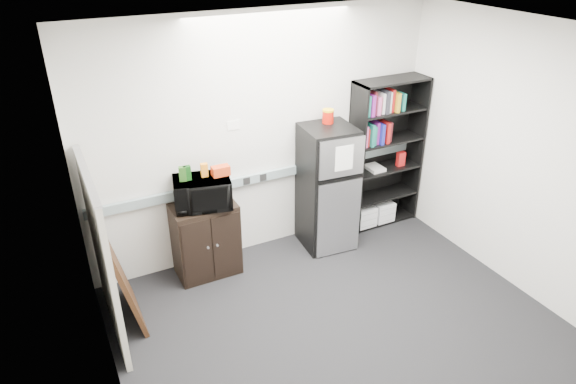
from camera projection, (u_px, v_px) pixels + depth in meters
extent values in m
plane|color=black|center=(345.00, 332.00, 4.82)|extent=(4.00, 4.00, 0.00)
cube|color=silver|center=(264.00, 137.00, 5.58)|extent=(4.00, 0.02, 2.70)
cube|color=silver|center=(525.00, 162.00, 5.00)|extent=(0.02, 3.50, 2.70)
cube|color=silver|center=(100.00, 274.00, 3.39)|extent=(0.02, 3.50, 2.70)
cube|color=white|center=(365.00, 38.00, 3.57)|extent=(4.00, 3.50, 0.02)
cube|color=gray|center=(266.00, 176.00, 5.77)|extent=(3.92, 0.05, 0.10)
cube|color=white|center=(234.00, 125.00, 5.34)|extent=(0.14, 0.00, 0.10)
cube|color=black|center=(356.00, 161.00, 6.07)|extent=(0.02, 0.34, 1.85)
cube|color=black|center=(414.00, 148.00, 6.42)|extent=(0.02, 0.34, 1.85)
cube|color=black|center=(378.00, 150.00, 6.37)|extent=(0.90, 0.02, 1.85)
cube|color=black|center=(393.00, 80.00, 5.82)|extent=(0.90, 0.34, 0.02)
cube|color=black|center=(380.00, 218.00, 6.66)|extent=(0.85, 0.32, 0.03)
cube|color=black|center=(382.00, 194.00, 6.50)|extent=(0.85, 0.32, 0.03)
cube|color=black|center=(384.00, 168.00, 6.33)|extent=(0.85, 0.32, 0.02)
cube|color=black|center=(387.00, 140.00, 6.16)|extent=(0.85, 0.32, 0.02)
cube|color=black|center=(390.00, 110.00, 5.99)|extent=(0.85, 0.32, 0.02)
cube|color=silver|center=(362.00, 214.00, 6.48)|extent=(0.25, 0.30, 0.25)
cube|color=silver|center=(381.00, 209.00, 6.59)|extent=(0.25, 0.30, 0.25)
cube|color=#A29B90|center=(102.00, 256.00, 4.54)|extent=(0.05, 1.30, 1.60)
cube|color=#B2B2B7|center=(85.00, 173.00, 4.17)|extent=(0.06, 1.30, 0.02)
cube|color=black|center=(206.00, 239.00, 5.49)|extent=(0.67, 0.42, 0.83)
cube|color=black|center=(198.00, 253.00, 5.26)|extent=(0.31, 0.01, 0.73)
cube|color=black|center=(227.00, 245.00, 5.39)|extent=(0.31, 0.01, 0.73)
cylinder|color=#B2B2B7|center=(208.00, 248.00, 5.27)|extent=(0.02, 0.02, 0.02)
cylinder|color=#B2B2B7|center=(217.00, 245.00, 5.31)|extent=(0.02, 0.02, 0.02)
imported|color=black|center=(202.00, 193.00, 5.21)|extent=(0.64, 0.51, 0.32)
cube|color=#235016|center=(183.00, 174.00, 5.06)|extent=(0.08, 0.07, 0.15)
cube|color=#0C350C|center=(187.00, 173.00, 5.08)|extent=(0.07, 0.05, 0.15)
cube|color=orange|center=(204.00, 170.00, 5.15)|extent=(0.08, 0.06, 0.14)
cube|color=red|center=(221.00, 171.00, 5.18)|extent=(0.18, 0.10, 0.10)
cube|color=black|center=(326.00, 189.00, 5.87)|extent=(0.60, 0.60, 1.45)
cube|color=#BBBBC0|center=(342.00, 158.00, 5.41)|extent=(0.53, 0.06, 0.44)
cube|color=#BBBBC0|center=(339.00, 218.00, 5.75)|extent=(0.53, 0.06, 0.93)
cube|color=black|center=(341.00, 179.00, 5.52)|extent=(0.53, 0.05, 0.03)
cube|color=white|center=(344.00, 158.00, 5.41)|extent=(0.21, 0.02, 0.28)
cube|color=black|center=(329.00, 128.00, 5.53)|extent=(0.60, 0.60, 0.02)
cylinder|color=#B11308|center=(328.00, 116.00, 5.61)|extent=(0.12, 0.12, 0.15)
cylinder|color=gold|center=(328.00, 109.00, 5.57)|extent=(0.13, 0.13, 0.02)
cube|color=black|center=(121.00, 276.00, 4.79)|extent=(0.25, 0.76, 0.97)
cube|color=beige|center=(123.00, 275.00, 4.80)|extent=(0.18, 0.65, 0.82)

